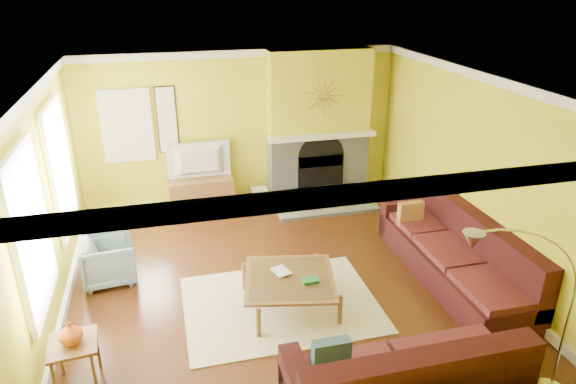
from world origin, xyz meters
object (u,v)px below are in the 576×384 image
object	(u,v)px
sectional_sofa	(389,280)
arc_lamp	(520,322)
armchair	(109,260)
side_table	(76,363)
media_console	(202,194)
coffee_table	(290,292)

from	to	relation	value
sectional_sofa	arc_lamp	xyz separation A→B (m)	(0.47, -1.66, 0.53)
sectional_sofa	armchair	xyz separation A→B (m)	(-3.35, 1.58, -0.14)
armchair	side_table	distance (m)	1.94
armchair	arc_lamp	xyz separation A→B (m)	(3.82, -3.24, 0.67)
armchair	side_table	size ratio (longest dim) A/B	1.35
armchair	sectional_sofa	bearing A→B (deg)	-120.85
armchair	side_table	world-z (taller)	armchair
media_console	armchair	bearing A→B (deg)	-126.30
sectional_sofa	side_table	bearing A→B (deg)	-174.46
media_console	arc_lamp	distance (m)	5.75
coffee_table	media_console	xyz separation A→B (m)	(-0.78, 3.13, 0.09)
arc_lamp	coffee_table	bearing A→B (deg)	128.09
arc_lamp	side_table	bearing A→B (deg)	161.89
sectional_sofa	media_console	size ratio (longest dim) A/B	3.42
armchair	arc_lamp	world-z (taller)	arc_lamp
sectional_sofa	side_table	size ratio (longest dim) A/B	7.40
coffee_table	media_console	world-z (taller)	media_console
sectional_sofa	armchair	bearing A→B (deg)	154.73
armchair	side_table	bearing A→B (deg)	168.63
media_console	armchair	size ratio (longest dim) A/B	1.60
arc_lamp	armchair	bearing A→B (deg)	139.71
sectional_sofa	arc_lamp	world-z (taller)	arc_lamp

